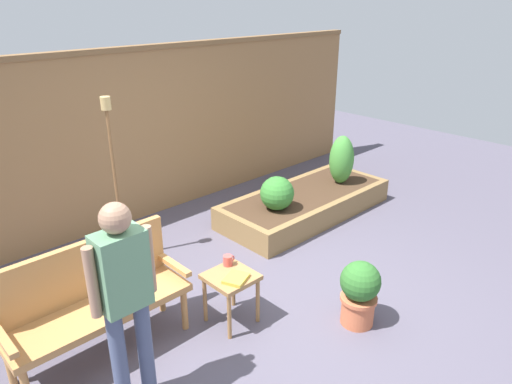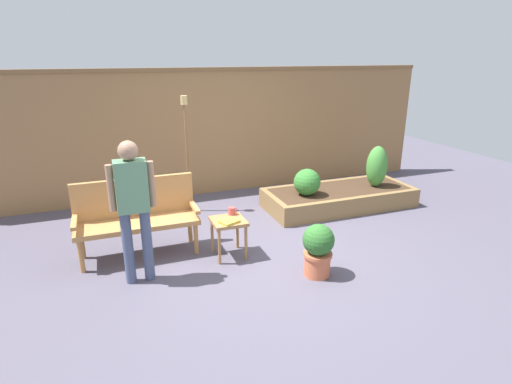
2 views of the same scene
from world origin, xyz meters
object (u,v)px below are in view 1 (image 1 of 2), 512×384
(shrub_near_bench, at_px, (277,193))
(tiki_torch, at_px, (112,153))
(shrub_far_corner, at_px, (342,160))
(potted_boxwood, at_px, (359,291))
(book_on_table, at_px, (236,278))
(person_by_bench, at_px, (124,291))
(cup_on_table, at_px, (228,260))
(side_table, at_px, (231,283))
(garden_bench, at_px, (92,293))

(shrub_near_bench, xyz_separation_m, tiki_torch, (-1.68, 0.74, 0.71))
(shrub_far_corner, relative_size, tiki_torch, 0.37)
(potted_boxwood, xyz_separation_m, tiki_torch, (-0.93, 2.46, 0.89))
(book_on_table, xyz_separation_m, person_by_bench, (-1.06, -0.12, 0.44))
(book_on_table, relative_size, person_by_bench, 0.13)
(cup_on_table, bearing_deg, person_by_bench, -163.39)
(shrub_near_bench, bearing_deg, side_table, -148.72)
(potted_boxwood, relative_size, shrub_near_bench, 1.48)
(potted_boxwood, xyz_separation_m, person_by_bench, (-1.87, 0.58, 0.60))
(tiki_torch, bearing_deg, book_on_table, -86.15)
(side_table, distance_m, shrub_near_bench, 1.81)
(cup_on_table, distance_m, potted_boxwood, 1.18)
(potted_boxwood, bearing_deg, book_on_table, 139.16)
(book_on_table, height_order, person_by_bench, person_by_bench)
(shrub_near_bench, distance_m, person_by_bench, 2.90)
(person_by_bench, bearing_deg, cup_on_table, 16.61)
(cup_on_table, distance_m, shrub_near_bench, 1.66)
(garden_bench, height_order, person_by_bench, person_by_bench)
(book_on_table, bearing_deg, person_by_bench, 163.06)
(potted_boxwood, bearing_deg, garden_bench, 145.05)
(shrub_near_bench, bearing_deg, garden_bench, -169.83)
(person_by_bench, bearing_deg, tiki_torch, 63.41)
(side_table, relative_size, person_by_bench, 0.31)
(potted_boxwood, distance_m, person_by_bench, 2.05)
(garden_bench, height_order, cup_on_table, garden_bench)
(potted_boxwood, relative_size, person_by_bench, 0.39)
(garden_bench, bearing_deg, cup_on_table, -16.95)
(cup_on_table, xyz_separation_m, person_by_bench, (-1.17, -0.35, 0.41))
(garden_bench, bearing_deg, book_on_table, -29.50)
(garden_bench, relative_size, tiki_torch, 0.80)
(side_table, height_order, person_by_bench, person_by_bench)
(garden_bench, height_order, potted_boxwood, garden_bench)
(tiki_torch, bearing_deg, cup_on_table, -81.61)
(garden_bench, relative_size, book_on_table, 6.94)
(cup_on_table, xyz_separation_m, shrub_far_corner, (2.72, 0.80, 0.11))
(book_on_table, relative_size, shrub_far_corner, 0.31)
(cup_on_table, distance_m, shrub_far_corner, 2.83)
(garden_bench, xyz_separation_m, side_table, (1.02, -0.48, -0.15))
(side_table, distance_m, person_by_bench, 1.22)
(side_table, distance_m, book_on_table, 0.13)
(book_on_table, relative_size, shrub_near_bench, 0.50)
(cup_on_table, distance_m, book_on_table, 0.26)
(potted_boxwood, bearing_deg, tiki_torch, 110.64)
(garden_bench, xyz_separation_m, tiki_torch, (0.89, 1.20, 0.68))
(shrub_far_corner, height_order, person_by_bench, person_by_bench)
(shrub_far_corner, distance_m, person_by_bench, 4.06)
(shrub_far_corner, bearing_deg, side_table, -161.50)
(cup_on_table, xyz_separation_m, shrub_near_bench, (1.46, 0.80, -0.02))
(cup_on_table, relative_size, book_on_table, 0.58)
(potted_boxwood, bearing_deg, person_by_bench, 162.78)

